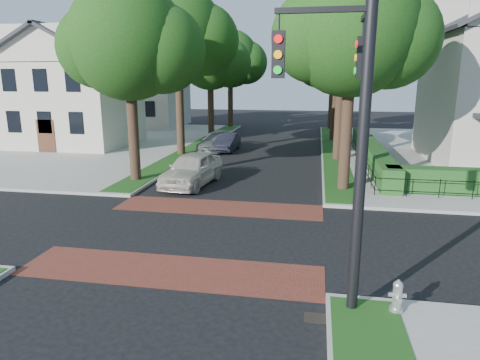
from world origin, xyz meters
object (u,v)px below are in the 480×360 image
traffic_signal (354,117)px  parked_car_middle (227,142)px  parked_car_rear (216,142)px  parked_car_front (192,169)px  fire_hydrant (397,296)px

traffic_signal → parked_car_middle: size_ratio=1.97×
parked_car_rear → parked_car_middle: bearing=-4.9°
parked_car_front → fire_hydrant: bearing=-46.9°
parked_car_middle → parked_car_rear: size_ratio=0.86×
parked_car_rear → fire_hydrant: bearing=-62.1°
traffic_signal → parked_car_front: size_ratio=1.58×
traffic_signal → fire_hydrant: traffic_signal is taller
traffic_signal → fire_hydrant: bearing=-8.8°
parked_car_middle → fire_hydrant: (8.82, -22.31, -0.13)m
traffic_signal → parked_car_middle: traffic_signal is taller
parked_car_middle → fire_hydrant: size_ratio=5.01×
parked_car_front → parked_car_rear: bearing=103.7°
parked_car_rear → fire_hydrant: 24.48m
parked_car_middle → fire_hydrant: bearing=-67.1°
traffic_signal → fire_hydrant: size_ratio=9.88×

